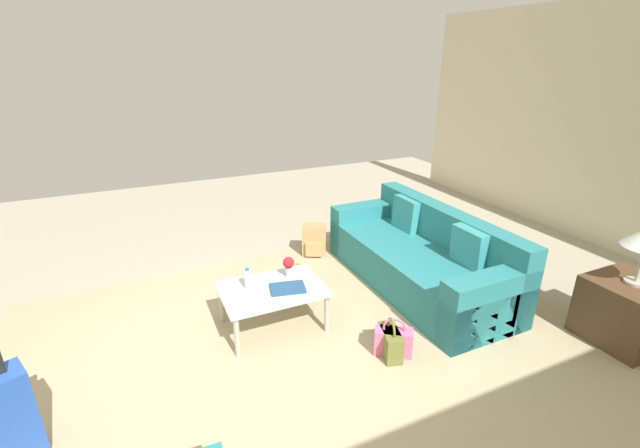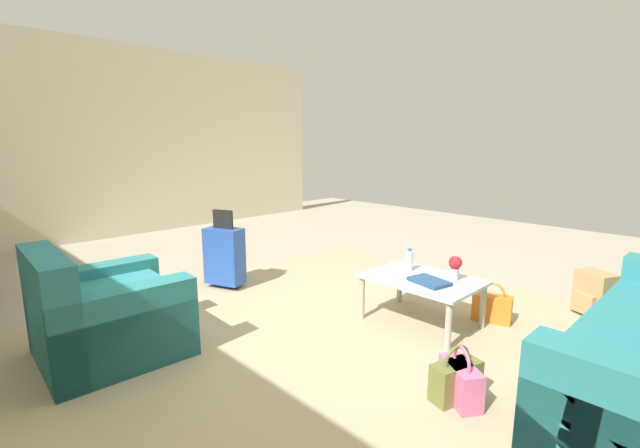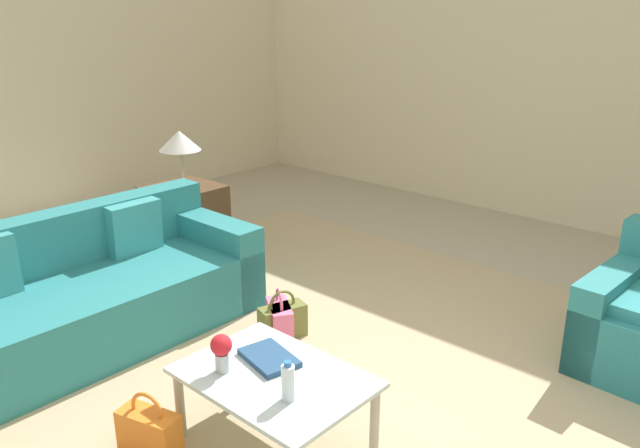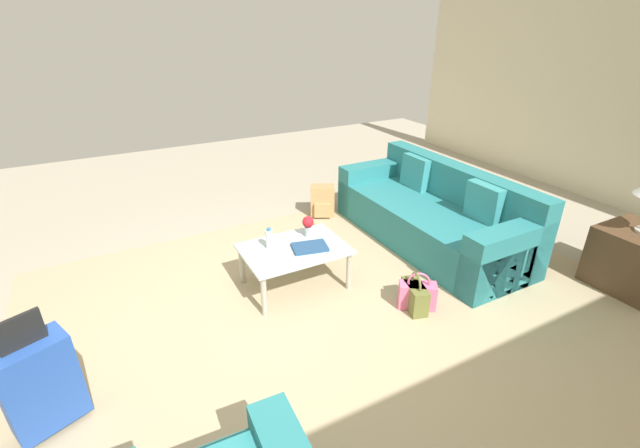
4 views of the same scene
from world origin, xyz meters
The scene contains 12 objects.
ground_plane centered at (0.00, 0.00, 0.00)m, with size 12.00×12.00×0.00m, color #A89E89.
area_rug centered at (-0.60, 0.20, 0.00)m, with size 5.20×4.40×0.01m, color tan.
couch centered at (-2.20, -0.60, 0.30)m, with size 0.96×2.35×0.84m.
coffee_table centered at (-0.40, -0.50, 0.36)m, with size 0.94×0.67×0.41m.
water_bottle centered at (-0.20, -0.60, 0.51)m, with size 0.06×0.06×0.20m.
coffee_table_book centered at (-0.52, -0.42, 0.43)m, with size 0.31×0.21×0.03m, color navy.
flower_vase centered at (-0.62, -0.65, 0.54)m, with size 0.11×0.11×0.21m.
side_table centered at (-3.20, 1.00, 0.29)m, with size 0.63×0.63×0.57m, color #513823.
table_lamp centered at (-3.20, 1.00, 1.00)m, with size 0.39×0.39×0.53m.
handbag_olive centered at (-1.17, 0.31, 0.13)m, with size 0.23×0.35×0.36m.
handbag_orange centered at (-0.82, -0.98, 0.13)m, with size 0.35×0.22×0.36m.
handbag_pink centered at (-1.20, 0.31, 0.13)m, with size 0.34×0.30×0.36m.
Camera 3 is at (1.59, -2.36, 2.14)m, focal length 35.00 mm.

